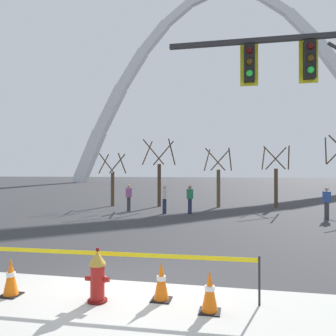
{
  "coord_description": "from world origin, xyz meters",
  "views": [
    {
      "loc": [
        2.38,
        -6.85,
        2.4
      ],
      "look_at": [
        -0.04,
        5.0,
        2.5
      ],
      "focal_mm": 36.7,
      "sensor_mm": 36.0,
      "label": 1
    }
  ],
  "objects_px": {
    "traffic_cone_mid_sidewalk": "(210,291)",
    "pedestrian_near_trees": "(129,197)",
    "traffic_cone_curb_edge": "(11,277)",
    "pedestrian_walking_left": "(190,199)",
    "monument_arch": "(225,94)",
    "pedestrian_standing_center": "(327,203)",
    "traffic_cone_by_hydrant": "(161,281)",
    "fire_hydrant": "(98,276)",
    "pedestrian_walking_right": "(164,199)"
  },
  "relations": [
    {
      "from": "fire_hydrant",
      "to": "pedestrian_near_trees",
      "type": "height_order",
      "value": "pedestrian_near_trees"
    },
    {
      "from": "traffic_cone_mid_sidewalk",
      "to": "pedestrian_standing_center",
      "type": "height_order",
      "value": "pedestrian_standing_center"
    },
    {
      "from": "traffic_cone_curb_edge",
      "to": "pedestrian_walking_right",
      "type": "bearing_deg",
      "value": 88.93
    },
    {
      "from": "traffic_cone_mid_sidewalk",
      "to": "pedestrian_near_trees",
      "type": "height_order",
      "value": "pedestrian_near_trees"
    },
    {
      "from": "traffic_cone_mid_sidewalk",
      "to": "pedestrian_standing_center",
      "type": "relative_size",
      "value": 0.46
    },
    {
      "from": "traffic_cone_curb_edge",
      "to": "pedestrian_near_trees",
      "type": "bearing_deg",
      "value": 98.74
    },
    {
      "from": "traffic_cone_mid_sidewalk",
      "to": "pedestrian_walking_right",
      "type": "xyz_separation_m",
      "value": [
        -3.56,
        12.86,
        0.46
      ]
    },
    {
      "from": "pedestrian_walking_left",
      "to": "pedestrian_near_trees",
      "type": "xyz_separation_m",
      "value": [
        -3.73,
        0.49,
        0.0
      ]
    },
    {
      "from": "monument_arch",
      "to": "pedestrian_standing_center",
      "type": "height_order",
      "value": "monument_arch"
    },
    {
      "from": "traffic_cone_curb_edge",
      "to": "monument_arch",
      "type": "distance_m",
      "value": 62.38
    },
    {
      "from": "pedestrian_walking_left",
      "to": "pedestrian_near_trees",
      "type": "height_order",
      "value": "same"
    },
    {
      "from": "pedestrian_standing_center",
      "to": "pedestrian_walking_right",
      "type": "height_order",
      "value": "same"
    },
    {
      "from": "fire_hydrant",
      "to": "monument_arch",
      "type": "height_order",
      "value": "monument_arch"
    },
    {
      "from": "monument_arch",
      "to": "pedestrian_walking_right",
      "type": "bearing_deg",
      "value": -92.0
    },
    {
      "from": "fire_hydrant",
      "to": "pedestrian_standing_center",
      "type": "relative_size",
      "value": 0.62
    },
    {
      "from": "traffic_cone_mid_sidewalk",
      "to": "pedestrian_standing_center",
      "type": "distance_m",
      "value": 13.31
    },
    {
      "from": "traffic_cone_by_hydrant",
      "to": "pedestrian_standing_center",
      "type": "bearing_deg",
      "value": 64.69
    },
    {
      "from": "pedestrian_standing_center",
      "to": "pedestrian_walking_right",
      "type": "distance_m",
      "value": 8.35
    },
    {
      "from": "traffic_cone_mid_sidewalk",
      "to": "traffic_cone_curb_edge",
      "type": "distance_m",
      "value": 3.8
    },
    {
      "from": "traffic_cone_mid_sidewalk",
      "to": "pedestrian_walking_right",
      "type": "height_order",
      "value": "pedestrian_walking_right"
    },
    {
      "from": "pedestrian_walking_left",
      "to": "traffic_cone_mid_sidewalk",
      "type": "bearing_deg",
      "value": -80.63
    },
    {
      "from": "fire_hydrant",
      "to": "traffic_cone_mid_sidewalk",
      "type": "relative_size",
      "value": 1.36
    },
    {
      "from": "fire_hydrant",
      "to": "pedestrian_walking_left",
      "type": "bearing_deg",
      "value": 90.51
    },
    {
      "from": "fire_hydrant",
      "to": "traffic_cone_by_hydrant",
      "type": "height_order",
      "value": "fire_hydrant"
    },
    {
      "from": "traffic_cone_curb_edge",
      "to": "fire_hydrant",
      "type": "bearing_deg",
      "value": 1.81
    },
    {
      "from": "pedestrian_walking_left",
      "to": "traffic_cone_curb_edge",
      "type": "bearing_deg",
      "value": -97.09
    },
    {
      "from": "traffic_cone_curb_edge",
      "to": "pedestrian_walking_left",
      "type": "relative_size",
      "value": 0.46
    },
    {
      "from": "fire_hydrant",
      "to": "pedestrian_walking_right",
      "type": "height_order",
      "value": "pedestrian_walking_right"
    },
    {
      "from": "traffic_cone_by_hydrant",
      "to": "monument_arch",
      "type": "height_order",
      "value": "monument_arch"
    },
    {
      "from": "traffic_cone_mid_sidewalk",
      "to": "fire_hydrant",
      "type": "bearing_deg",
      "value": 178.31
    },
    {
      "from": "traffic_cone_curb_edge",
      "to": "monument_arch",
      "type": "height_order",
      "value": "monument_arch"
    },
    {
      "from": "monument_arch",
      "to": "traffic_cone_mid_sidewalk",
      "type": "bearing_deg",
      "value": -88.18
    },
    {
      "from": "traffic_cone_by_hydrant",
      "to": "traffic_cone_mid_sidewalk",
      "type": "distance_m",
      "value": 0.99
    },
    {
      "from": "traffic_cone_mid_sidewalk",
      "to": "traffic_cone_by_hydrant",
      "type": "bearing_deg",
      "value": 158.72
    },
    {
      "from": "pedestrian_walking_left",
      "to": "pedestrian_standing_center",
      "type": "height_order",
      "value": "same"
    },
    {
      "from": "traffic_cone_curb_edge",
      "to": "pedestrian_walking_left",
      "type": "bearing_deg",
      "value": 82.91
    },
    {
      "from": "pedestrian_walking_right",
      "to": "fire_hydrant",
      "type": "bearing_deg",
      "value": -83.28
    },
    {
      "from": "fire_hydrant",
      "to": "pedestrian_walking_left",
      "type": "xyz_separation_m",
      "value": [
        -0.12,
        13.07,
        0.35
      ]
    },
    {
      "from": "fire_hydrant",
      "to": "traffic_cone_mid_sidewalk",
      "type": "height_order",
      "value": "fire_hydrant"
    },
    {
      "from": "traffic_cone_mid_sidewalk",
      "to": "pedestrian_near_trees",
      "type": "xyz_separation_m",
      "value": [
        -5.89,
        13.62,
        0.46
      ]
    },
    {
      "from": "traffic_cone_mid_sidewalk",
      "to": "pedestrian_walking_left",
      "type": "xyz_separation_m",
      "value": [
        -2.17,
        13.13,
        0.46
      ]
    },
    {
      "from": "traffic_cone_mid_sidewalk",
      "to": "pedestrian_walking_right",
      "type": "distance_m",
      "value": 13.35
    },
    {
      "from": "traffic_cone_mid_sidewalk",
      "to": "traffic_cone_curb_edge",
      "type": "relative_size",
      "value": 1.0
    },
    {
      "from": "pedestrian_walking_left",
      "to": "pedestrian_walking_right",
      "type": "bearing_deg",
      "value": -169.14
    },
    {
      "from": "pedestrian_walking_right",
      "to": "pedestrian_near_trees",
      "type": "height_order",
      "value": "same"
    },
    {
      "from": "traffic_cone_by_hydrant",
      "to": "traffic_cone_curb_edge",
      "type": "bearing_deg",
      "value": -172.99
    },
    {
      "from": "traffic_cone_mid_sidewalk",
      "to": "pedestrian_near_trees",
      "type": "distance_m",
      "value": 14.85
    },
    {
      "from": "fire_hydrant",
      "to": "pedestrian_standing_center",
      "type": "xyz_separation_m",
      "value": [
        6.83,
        12.35,
        0.35
      ]
    },
    {
      "from": "traffic_cone_curb_edge",
      "to": "pedestrian_standing_center",
      "type": "relative_size",
      "value": 0.46
    },
    {
      "from": "monument_arch",
      "to": "pedestrian_walking_left",
      "type": "height_order",
      "value": "monument_arch"
    }
  ]
}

